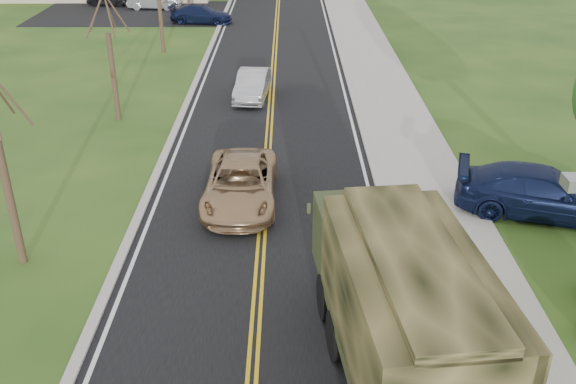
{
  "coord_description": "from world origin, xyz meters",
  "views": [
    {
      "loc": [
        0.82,
        -5.97,
        10.43
      ],
      "look_at": [
        0.83,
        11.0,
        1.8
      ],
      "focal_mm": 40.0,
      "sensor_mm": 36.0,
      "label": 1
    }
  ],
  "objects_px": {
    "military_truck": "(400,300)",
    "pickup_navy": "(542,192)",
    "sedan_silver": "(252,85)",
    "suv_champagne": "(241,184)"
  },
  "relations": [
    {
      "from": "military_truck",
      "to": "pickup_navy",
      "type": "height_order",
      "value": "military_truck"
    },
    {
      "from": "sedan_silver",
      "to": "pickup_navy",
      "type": "xyz_separation_m",
      "value": [
        10.17,
        -12.11,
        0.12
      ]
    },
    {
      "from": "military_truck",
      "to": "suv_champagne",
      "type": "relative_size",
      "value": 1.51
    },
    {
      "from": "suv_champagne",
      "to": "sedan_silver",
      "type": "distance_m",
      "value": 11.28
    },
    {
      "from": "military_truck",
      "to": "suv_champagne",
      "type": "xyz_separation_m",
      "value": [
        -4.03,
        8.57,
        -1.46
      ]
    },
    {
      "from": "military_truck",
      "to": "suv_champagne",
      "type": "height_order",
      "value": "military_truck"
    },
    {
      "from": "military_truck",
      "to": "sedan_silver",
      "type": "relative_size",
      "value": 1.9
    },
    {
      "from": "pickup_navy",
      "to": "suv_champagne",
      "type": "bearing_deg",
      "value": 100.58
    },
    {
      "from": "military_truck",
      "to": "pickup_navy",
      "type": "xyz_separation_m",
      "value": [
        6.0,
        7.75,
        -1.38
      ]
    },
    {
      "from": "sedan_silver",
      "to": "suv_champagne",
      "type": "bearing_deg",
      "value": -84.27
    }
  ]
}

